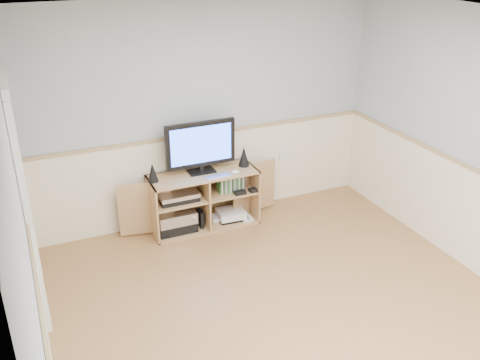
{
  "coord_description": "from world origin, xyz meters",
  "views": [
    {
      "loc": [
        -1.93,
        -3.1,
        3.06
      ],
      "look_at": [
        -0.04,
        1.2,
        0.89
      ],
      "focal_mm": 40.0,
      "sensor_mm": 36.0,
      "label": 1
    }
  ],
  "objects_px": {
    "game_consoles": "(230,215)",
    "media_cabinet": "(202,197)",
    "monitor": "(201,145)",
    "keyboard": "(218,176)"
  },
  "relations": [
    {
      "from": "media_cabinet",
      "to": "game_consoles",
      "type": "height_order",
      "value": "media_cabinet"
    },
    {
      "from": "monitor",
      "to": "game_consoles",
      "type": "height_order",
      "value": "monitor"
    },
    {
      "from": "game_consoles",
      "to": "media_cabinet",
      "type": "bearing_deg",
      "value": 167.87
    },
    {
      "from": "media_cabinet",
      "to": "keyboard",
      "type": "relative_size",
      "value": 6.8
    },
    {
      "from": "monitor",
      "to": "keyboard",
      "type": "height_order",
      "value": "monitor"
    },
    {
      "from": "monitor",
      "to": "game_consoles",
      "type": "distance_m",
      "value": 0.95
    },
    {
      "from": "media_cabinet",
      "to": "monitor",
      "type": "distance_m",
      "value": 0.63
    },
    {
      "from": "keyboard",
      "to": "monitor",
      "type": "bearing_deg",
      "value": 120.31
    },
    {
      "from": "monitor",
      "to": "keyboard",
      "type": "bearing_deg",
      "value": -56.45
    },
    {
      "from": "monitor",
      "to": "game_consoles",
      "type": "bearing_deg",
      "value": -11.0
    }
  ]
}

